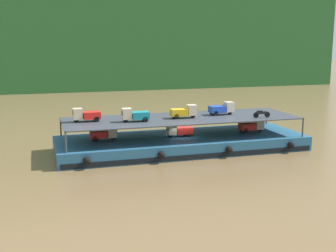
# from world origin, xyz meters

# --- Properties ---
(ground_plane) EXTENTS (400.00, 400.00, 0.00)m
(ground_plane) POSITION_xyz_m (0.00, 0.00, 0.00)
(ground_plane) COLOR brown
(hillside_far_bank) EXTENTS (124.37, 38.23, 30.91)m
(hillside_far_bank) POSITION_xyz_m (0.00, 76.43, 17.41)
(hillside_far_bank) COLOR #235628
(hillside_far_bank) RESTS_ON ground
(cargo_barge) EXTENTS (26.28, 9.22, 1.50)m
(cargo_barge) POSITION_xyz_m (0.00, -0.03, 0.75)
(cargo_barge) COLOR #23567A
(cargo_barge) RESTS_ON ground
(cargo_rack) EXTENTS (24.68, 7.83, 2.00)m
(cargo_rack) POSITION_xyz_m (0.00, 0.00, 3.44)
(cargo_rack) COLOR #383D47
(cargo_rack) RESTS_ON cargo_barge
(mini_truck_lower_stern) EXTENTS (2.75, 1.22, 1.38)m
(mini_truck_lower_stern) POSITION_xyz_m (-8.17, 0.53, 2.19)
(mini_truck_lower_stern) COLOR red
(mini_truck_lower_stern) RESTS_ON cargo_barge
(mini_truck_lower_aft) EXTENTS (2.74, 1.20, 1.38)m
(mini_truck_lower_aft) POSITION_xyz_m (-0.25, 0.04, 2.19)
(mini_truck_lower_aft) COLOR red
(mini_truck_lower_aft) RESTS_ON cargo_barge
(mini_truck_lower_mid) EXTENTS (2.78, 1.28, 1.38)m
(mini_truck_lower_mid) POSITION_xyz_m (8.26, -0.04, 2.19)
(mini_truck_lower_mid) COLOR red
(mini_truck_lower_mid) RESTS_ON cargo_barge
(mini_truck_upper_stern) EXTENTS (2.76, 1.23, 1.38)m
(mini_truck_upper_stern) POSITION_xyz_m (-9.89, 0.61, 4.19)
(mini_truck_upper_stern) COLOR red
(mini_truck_upper_stern) RESTS_ON cargo_rack
(mini_truck_upper_mid) EXTENTS (2.78, 1.26, 1.38)m
(mini_truck_upper_mid) POSITION_xyz_m (-5.19, -0.78, 4.19)
(mini_truck_upper_mid) COLOR teal
(mini_truck_upper_mid) RESTS_ON cargo_rack
(mini_truck_upper_fore) EXTENTS (2.77, 1.26, 1.38)m
(mini_truck_upper_fore) POSITION_xyz_m (0.21, -0.23, 4.19)
(mini_truck_upper_fore) COLOR gold
(mini_truck_upper_fore) RESTS_ON cargo_rack
(mini_truck_upper_bow) EXTENTS (2.77, 1.25, 1.38)m
(mini_truck_upper_bow) POSITION_xyz_m (4.91, 0.66, 4.19)
(mini_truck_upper_bow) COLOR #1E47B7
(mini_truck_upper_bow) RESTS_ON cargo_rack
(motorcycle_upper_port) EXTENTS (1.90, 0.55, 0.87)m
(motorcycle_upper_port) POSITION_xyz_m (8.14, -2.35, 3.93)
(motorcycle_upper_port) COLOR black
(motorcycle_upper_port) RESTS_ON cargo_rack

